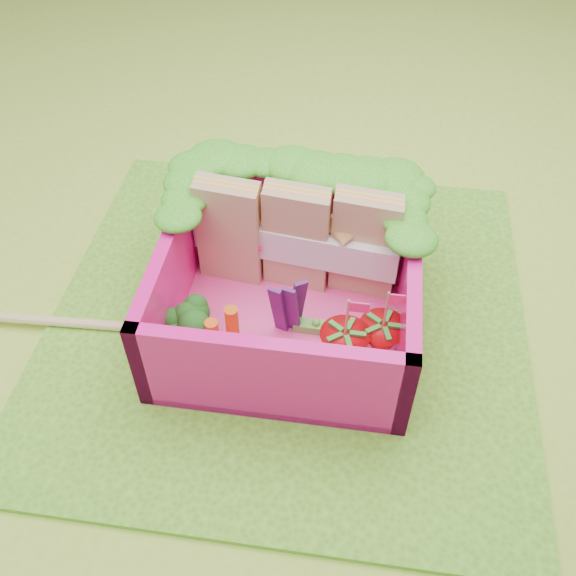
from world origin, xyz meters
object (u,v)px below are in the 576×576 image
(bento_box, at_px, (289,285))
(sandwich_stack, at_px, (297,238))
(broccoli, at_px, (188,319))
(chopsticks, at_px, (87,324))
(strawberry_right, at_px, (381,340))
(strawberry_left, at_px, (344,349))

(bento_box, relative_size, sandwich_stack, 1.13)
(broccoli, xyz_separation_m, chopsticks, (-0.60, 0.05, -0.19))
(bento_box, xyz_separation_m, strawberry_right, (0.50, -0.23, -0.10))
(broccoli, height_order, strawberry_right, strawberry_right)
(sandwich_stack, height_order, strawberry_right, sandwich_stack)
(bento_box, xyz_separation_m, chopsticks, (-1.09, -0.21, -0.25))
(bento_box, xyz_separation_m, strawberry_left, (0.32, -0.31, -0.09))
(strawberry_left, bearing_deg, broccoli, 176.55)
(bento_box, relative_size, strawberry_left, 2.66)
(broccoli, relative_size, strawberry_left, 0.69)
(strawberry_right, height_order, chopsticks, strawberry_right)
(sandwich_stack, xyz_separation_m, broccoli, (-0.49, -0.54, -0.14))
(bento_box, xyz_separation_m, sandwich_stack, (0.01, 0.28, 0.08))
(broccoli, distance_m, chopsticks, 0.63)
(bento_box, bearing_deg, sandwich_stack, 88.92)
(strawberry_left, relative_size, strawberry_right, 1.02)
(strawberry_left, distance_m, chopsticks, 1.42)
(strawberry_left, height_order, chopsticks, strawberry_left)
(broccoli, bearing_deg, bento_box, 28.30)
(chopsticks, bearing_deg, strawberry_left, -4.07)
(strawberry_right, bearing_deg, bento_box, 155.65)
(bento_box, relative_size, broccoli, 3.85)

